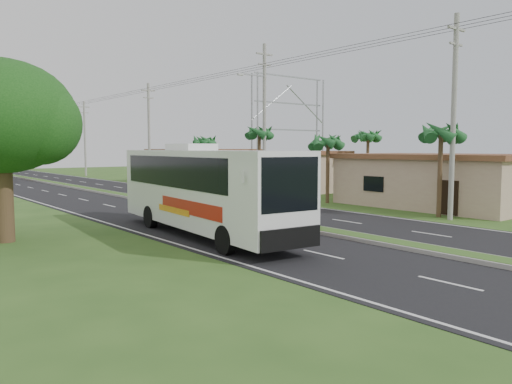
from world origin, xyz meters
TOP-DOWN VIEW (x-y plane):
  - ground at (0.00, 0.00)m, footprint 180.00×180.00m
  - road_asphalt at (0.00, 20.00)m, footprint 14.00×160.00m
  - median_strip at (0.00, 20.00)m, footprint 1.20×160.00m
  - lane_edge_left at (-6.70, 20.00)m, footprint 0.12×160.00m
  - lane_edge_right at (6.70, 20.00)m, footprint 0.12×160.00m
  - shop_near at (14.00, 6.00)m, footprint 8.60×12.60m
  - shop_mid at (14.00, 22.00)m, footprint 7.60×10.60m
  - shop_far at (14.00, 36.00)m, footprint 8.60×11.60m
  - palm_verge_a at (9.00, 3.00)m, footprint 2.40×2.40m
  - palm_verge_b at (9.40, 12.00)m, footprint 2.40×2.40m
  - palm_verge_c at (8.80, 19.00)m, footprint 2.40×2.40m
  - palm_verge_d at (9.30, 28.00)m, footprint 2.40×2.40m
  - palm_behind_shop at (17.50, 15.00)m, footprint 2.40×2.40m
  - utility_pole_a at (8.50, 2.00)m, footprint 1.60×0.28m
  - utility_pole_b at (8.47, 18.00)m, footprint 3.20×0.28m
  - utility_pole_c at (8.50, 38.00)m, footprint 1.60×0.28m
  - utility_pole_d at (8.50, 58.00)m, footprint 1.60×0.28m
  - billboard_lattice at (22.00, 30.00)m, footprint 10.18×1.18m
  - coach_bus_main at (-4.71, 6.19)m, footprint 3.78×12.87m
  - motorcyclist at (-0.97, 3.73)m, footprint 1.89×0.99m

SIDE VIEW (x-z plane):
  - ground at x=0.00m, z-range 0.00..0.00m
  - lane_edge_left at x=-6.70m, z-range 0.00..0.00m
  - lane_edge_right at x=6.70m, z-range 0.00..0.00m
  - road_asphalt at x=0.00m, z-range 0.00..0.02m
  - median_strip at x=0.00m, z-range 0.01..0.20m
  - motorcyclist at x=-0.97m, z-range -0.32..1.84m
  - shop_near at x=14.00m, z-range 0.02..3.54m
  - shop_mid at x=14.00m, z-range 0.02..3.69m
  - shop_far at x=14.00m, z-range 0.02..3.84m
  - coach_bus_main at x=-4.71m, z-range 0.20..4.30m
  - palm_verge_b at x=9.40m, z-range 1.83..6.88m
  - palm_verge_d at x=9.30m, z-range 1.92..7.17m
  - palm_verge_a at x=9.00m, z-range 2.02..7.47m
  - palm_behind_shop at x=17.50m, z-range 2.11..7.76m
  - palm_verge_c at x=8.80m, z-range 2.20..8.05m
  - utility_pole_d at x=8.50m, z-range 0.17..10.67m
  - utility_pole_a at x=8.50m, z-range 0.17..11.17m
  - utility_pole_c at x=8.50m, z-range 0.17..11.17m
  - utility_pole_b at x=8.47m, z-range 0.26..12.26m
  - billboard_lattice at x=22.00m, z-range 0.79..12.86m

